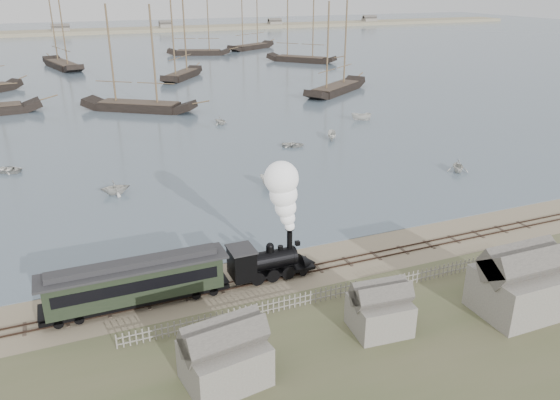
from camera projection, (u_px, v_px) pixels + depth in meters
name	position (u px, v px, depth m)	size (l,w,h in m)	color
ground	(289.00, 262.00, 49.56)	(600.00, 600.00, 0.00)	tan
harbor_water	(100.00, 52.00, 195.15)	(600.00, 336.00, 0.06)	#4E5F6F
rail_track	(298.00, 272.00, 47.83)	(120.00, 1.80, 0.16)	#37261E
picket_fence_west	(246.00, 319.00, 41.25)	(19.00, 0.10, 1.20)	slate
picket_fence_east	(454.00, 274.00, 47.59)	(15.00, 0.10, 1.20)	slate
shed_left	(226.00, 381.00, 34.86)	(5.00, 4.00, 4.10)	slate
shed_mid	(378.00, 330.00, 39.99)	(4.00, 3.50, 3.60)	slate
shed_right	(514.00, 311.00, 42.20)	(6.00, 5.00, 5.10)	slate
far_spit	(83.00, 34.00, 263.67)	(500.00, 20.00, 1.80)	tan
locomotive	(281.00, 228.00, 45.59)	(7.93, 2.96, 9.88)	black
passenger_coach	(136.00, 281.00, 42.12)	(14.38, 2.77, 3.49)	black
beached_dinghy	(202.00, 274.00, 46.83)	(3.37, 2.41, 0.70)	silver
rowboat_1	(115.00, 187.00, 64.86)	(3.41, 2.94, 1.79)	silver
rowboat_2	(272.00, 183.00, 66.50)	(3.93, 1.48, 1.52)	silver
rowboat_3	(293.00, 144.00, 83.66)	(3.49, 2.49, 0.72)	silver
rowboat_4	(458.00, 166.00, 72.47)	(3.20, 2.76, 1.68)	silver
rowboat_5	(332.00, 136.00, 87.42)	(3.35, 1.26, 1.29)	silver
rowboat_6	(7.00, 169.00, 72.53)	(3.93, 2.81, 0.81)	silver
rowboat_7	(220.00, 120.00, 96.43)	(2.81, 2.43, 1.48)	silver
rowboat_8	(361.00, 117.00, 99.18)	(3.74, 1.41, 1.45)	silver
schooner_2	(134.00, 59.00, 103.33)	(22.75, 5.25, 20.00)	black
schooner_3	(180.00, 39.00, 138.43)	(18.76, 4.33, 20.00)	black
schooner_4	(338.00, 47.00, 120.54)	(22.81, 5.26, 20.00)	black
schooner_5	(301.00, 29.00, 167.40)	(22.25, 5.13, 20.00)	black
schooner_7	(58.00, 32.00, 155.54)	(24.88, 5.74, 20.00)	black
schooner_8	(197.00, 25.00, 183.55)	(21.24, 4.90, 20.00)	black
schooner_9	(251.00, 21.00, 199.37)	(22.22, 5.13, 20.00)	black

